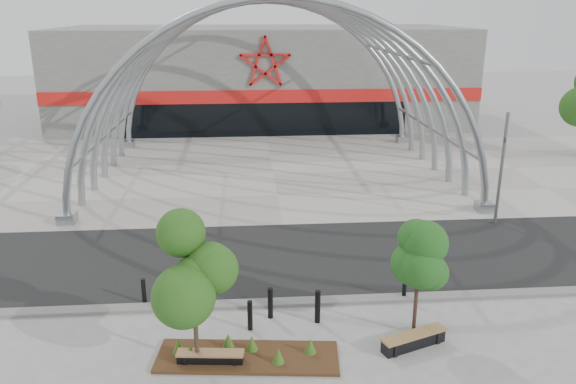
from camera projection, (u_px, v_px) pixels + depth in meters
The scene contains 17 objects.
ground at pixel (297, 300), 19.30m from camera, with size 140.00×140.00×0.00m, color gray.
road at pixel (289, 257), 22.61m from camera, with size 140.00×7.00×0.02m, color black.
forecourt at pixel (273, 173), 33.97m from camera, with size 60.00×17.00×0.04m, color #9E998F.
kerb at pixel (298, 302), 19.04m from camera, with size 60.00×0.50×0.12m, color #62625D.
arena_building at pixel (262, 74), 49.73m from camera, with size 34.00×15.24×8.00m.
vault_canopy at pixel (273, 173), 33.97m from camera, with size 20.80×15.80×20.36m.
planting_bed at pixel (245, 354), 16.06m from camera, with size 5.32×2.11×0.55m.
signal_pole at pixel (502, 167), 25.26m from camera, with size 0.40×0.72×5.23m.
street_tree_0 at pixel (192, 269), 14.93m from camera, with size 1.79×1.79×4.08m.
street_tree_1 at pixel (419, 258), 16.55m from camera, with size 1.49×1.49×3.53m.
bench_0 at pixel (210, 358), 15.75m from camera, with size 1.92×0.60×0.40m.
bench_1 at pixel (413, 340), 16.56m from camera, with size 2.14×1.19×0.44m.
bollard_0 at pixel (144, 291), 18.95m from camera, with size 0.15×0.15×0.91m, color black.
bollard_1 at pixel (250, 315), 17.37m from camera, with size 0.16×0.16×0.99m, color black.
bollard_2 at pixel (270, 303), 18.04m from camera, with size 0.17×0.17×1.05m, color black.
bollard_3 at pixel (318, 307), 17.77m from camera, with size 0.18×0.18×1.10m, color black.
bollard_4 at pixel (404, 287), 19.26m from camera, with size 0.14×0.14×0.88m, color black.
Camera 1 is at (-1.65, -17.10, 9.56)m, focal length 35.00 mm.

